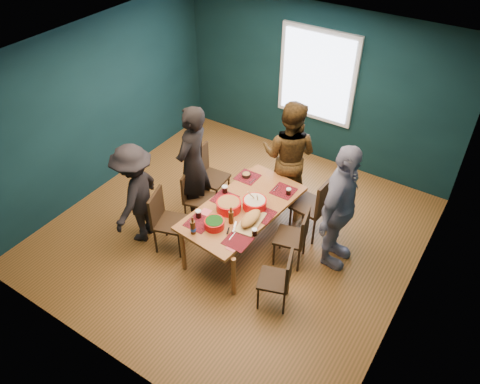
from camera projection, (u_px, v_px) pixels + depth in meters
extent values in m
cube|color=#955A2B|center=(235.00, 232.00, 7.01)|extent=(5.00, 5.00, 0.01)
cube|color=white|center=(233.00, 59.00, 5.31)|extent=(5.00, 5.00, 0.01)
cube|color=#0E2B30|center=(99.00, 107.00, 7.22)|extent=(0.01, 5.00, 2.70)
cube|color=#0E2B30|center=(424.00, 228.00, 5.10)|extent=(0.01, 5.00, 2.70)
cube|color=#0E2B30|center=(317.00, 86.00, 7.79)|extent=(5.00, 0.01, 2.70)
cube|color=#0E2B30|center=(91.00, 280.00, 4.52)|extent=(5.00, 0.01, 2.70)
cube|color=silver|center=(317.00, 75.00, 7.65)|extent=(1.35, 0.06, 1.55)
cube|color=#A56C31|center=(243.00, 208.00, 6.40)|extent=(1.11, 1.93, 0.05)
cylinder|color=#A56C31|center=(183.00, 251.00, 6.23)|extent=(0.06, 0.06, 0.65)
cylinder|color=#A56C31|center=(234.00, 277.00, 5.89)|extent=(0.06, 0.06, 0.65)
cylinder|color=#A56C31|center=(250.00, 186.00, 7.34)|extent=(0.06, 0.06, 0.65)
cylinder|color=#A56C31|center=(296.00, 204.00, 7.00)|extent=(0.06, 0.06, 0.65)
cube|color=black|center=(212.00, 179.00, 7.25)|extent=(0.48, 0.48, 0.04)
cube|color=black|center=(200.00, 161.00, 7.16)|extent=(0.08, 0.44, 0.48)
cylinder|color=black|center=(196.00, 194.00, 7.34)|extent=(0.03, 0.03, 0.45)
cylinder|color=black|center=(217.00, 201.00, 7.20)|extent=(0.03, 0.03, 0.45)
cylinder|color=black|center=(208.00, 181.00, 7.60)|extent=(0.03, 0.03, 0.45)
cylinder|color=black|center=(229.00, 188.00, 7.46)|extent=(0.03, 0.03, 0.45)
cube|color=black|center=(199.00, 199.00, 6.95)|extent=(0.48, 0.48, 0.04)
cube|color=black|center=(187.00, 184.00, 6.85)|extent=(0.14, 0.39, 0.43)
cylinder|color=black|center=(186.00, 215.00, 7.00)|extent=(0.03, 0.03, 0.40)
cylinder|color=black|center=(207.00, 219.00, 6.92)|extent=(0.03, 0.03, 0.40)
cylinder|color=black|center=(194.00, 201.00, 7.25)|extent=(0.03, 0.03, 0.40)
cylinder|color=black|center=(214.00, 205.00, 7.17)|extent=(0.03, 0.03, 0.40)
cube|color=black|center=(171.00, 223.00, 6.49)|extent=(0.53, 0.53, 0.04)
cube|color=black|center=(156.00, 207.00, 6.37)|extent=(0.17, 0.41, 0.46)
cylinder|color=black|center=(156.00, 241.00, 6.54)|extent=(0.03, 0.03, 0.43)
cylinder|color=black|center=(180.00, 246.00, 6.47)|extent=(0.03, 0.03, 0.43)
cylinder|color=black|center=(165.00, 224.00, 6.81)|extent=(0.03, 0.03, 0.43)
cylinder|color=black|center=(189.00, 229.00, 6.74)|extent=(0.03, 0.03, 0.43)
cube|color=black|center=(310.00, 206.00, 6.71)|extent=(0.50, 0.50, 0.04)
cube|color=black|center=(325.00, 196.00, 6.44)|extent=(0.08, 0.46, 0.51)
cylinder|color=black|center=(290.00, 221.00, 6.84)|extent=(0.04, 0.04, 0.47)
cylinder|color=black|center=(314.00, 232.00, 6.66)|extent=(0.04, 0.04, 0.47)
cylinder|color=black|center=(304.00, 207.00, 7.09)|extent=(0.04, 0.04, 0.47)
cylinder|color=black|center=(327.00, 217.00, 6.90)|extent=(0.04, 0.04, 0.47)
cube|color=black|center=(290.00, 237.00, 6.30)|extent=(0.48, 0.48, 0.04)
cube|color=black|center=(305.00, 227.00, 6.10)|extent=(0.13, 0.40, 0.44)
cylinder|color=black|center=(274.00, 254.00, 6.36)|extent=(0.03, 0.03, 0.41)
cylinder|color=black|center=(298.00, 261.00, 6.27)|extent=(0.03, 0.03, 0.41)
cylinder|color=black|center=(281.00, 238.00, 6.61)|extent=(0.03, 0.03, 0.41)
cylinder|color=black|center=(304.00, 243.00, 6.52)|extent=(0.03, 0.03, 0.41)
cube|color=black|center=(274.00, 280.00, 5.75)|extent=(0.48, 0.48, 0.04)
cube|color=black|center=(289.00, 270.00, 5.57)|extent=(0.16, 0.37, 0.42)
cylinder|color=black|center=(258.00, 298.00, 5.79)|extent=(0.03, 0.03, 0.39)
cylinder|color=black|center=(284.00, 304.00, 5.73)|extent=(0.03, 0.03, 0.39)
cylinder|color=black|center=(263.00, 279.00, 6.03)|extent=(0.03, 0.03, 0.39)
cylinder|color=black|center=(288.00, 284.00, 5.97)|extent=(0.03, 0.03, 0.39)
imported|color=black|center=(193.00, 165.00, 6.76)|extent=(0.52, 0.72, 1.86)
imported|color=black|center=(289.00, 155.00, 7.01)|extent=(0.96, 0.81, 1.78)
imported|color=silver|center=(340.00, 208.00, 6.00)|extent=(0.48, 1.10, 1.86)
imported|color=black|center=(136.00, 194.00, 6.47)|extent=(0.81, 1.12, 1.55)
cylinder|color=red|center=(229.00, 206.00, 6.29)|extent=(0.34, 0.34, 0.13)
cylinder|color=#52802E|center=(229.00, 202.00, 6.25)|extent=(0.29, 0.29, 0.02)
cylinder|color=red|center=(255.00, 204.00, 6.33)|extent=(0.33, 0.33, 0.13)
cylinder|color=beige|center=(255.00, 200.00, 6.29)|extent=(0.29, 0.29, 0.02)
cylinder|color=tan|center=(258.00, 199.00, 6.24)|extent=(0.10, 0.18, 0.26)
cylinder|color=tan|center=(253.00, 197.00, 6.27)|extent=(0.08, 0.18, 0.26)
cylinder|color=red|center=(214.00, 224.00, 6.03)|extent=(0.26, 0.26, 0.11)
cylinder|color=#164C13|center=(214.00, 221.00, 6.00)|extent=(0.23, 0.23, 0.02)
cube|color=tan|center=(251.00, 222.00, 6.12)|extent=(0.31, 0.53, 0.02)
ellipsoid|color=#C98948|center=(251.00, 218.00, 6.07)|extent=(0.23, 0.42, 0.12)
cube|color=#ACADB3|center=(234.00, 227.00, 6.03)|extent=(0.10, 0.20, 0.00)
cylinder|color=black|center=(228.00, 231.00, 5.96)|extent=(0.06, 0.11, 0.02)
sphere|color=#235914|center=(246.00, 223.00, 6.00)|extent=(0.04, 0.04, 0.04)
sphere|color=#235914|center=(251.00, 218.00, 6.07)|extent=(0.04, 0.04, 0.04)
sphere|color=#235914|center=(255.00, 213.00, 6.14)|extent=(0.04, 0.04, 0.04)
cylinder|color=black|center=(246.00, 175.00, 6.90)|extent=(0.13, 0.13, 0.05)
cylinder|color=#52802E|center=(246.00, 174.00, 6.88)|extent=(0.11, 0.11, 0.01)
cylinder|color=#43230C|center=(193.00, 227.00, 5.91)|extent=(0.07, 0.07, 0.19)
cylinder|color=#43230C|center=(192.00, 219.00, 5.83)|extent=(0.03, 0.03, 0.08)
cylinder|color=#1943B0|center=(193.00, 229.00, 5.93)|extent=(0.07, 0.07, 0.04)
cylinder|color=#43230C|center=(231.00, 217.00, 6.07)|extent=(0.07, 0.07, 0.19)
cylinder|color=#43230C|center=(231.00, 210.00, 5.98)|extent=(0.03, 0.03, 0.07)
cylinder|color=black|center=(198.00, 214.00, 6.18)|extent=(0.08, 0.08, 0.11)
cylinder|color=white|center=(198.00, 211.00, 6.15)|extent=(0.08, 0.08, 0.02)
cylinder|color=black|center=(254.00, 232.00, 5.92)|extent=(0.07, 0.07, 0.09)
cylinder|color=white|center=(254.00, 230.00, 5.89)|extent=(0.07, 0.07, 0.01)
cylinder|color=black|center=(288.00, 192.00, 6.55)|extent=(0.07, 0.07, 0.10)
cylinder|color=white|center=(289.00, 189.00, 6.53)|extent=(0.07, 0.07, 0.01)
cylinder|color=black|center=(225.00, 189.00, 6.58)|extent=(0.08, 0.08, 0.11)
cylinder|color=white|center=(225.00, 187.00, 6.55)|extent=(0.08, 0.08, 0.02)
cube|color=#DD5D61|center=(267.00, 216.00, 6.23)|extent=(0.16, 0.16, 0.00)
cube|color=#DD5D61|center=(206.00, 212.00, 6.29)|extent=(0.14, 0.14, 0.00)
cube|color=#DD5D61|center=(232.00, 247.00, 5.77)|extent=(0.13, 0.13, 0.00)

